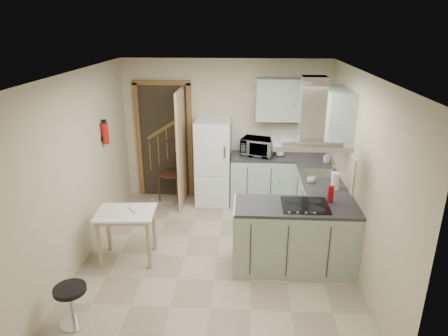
# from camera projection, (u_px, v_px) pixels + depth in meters

# --- Properties ---
(floor) EXTENTS (4.20, 4.20, 0.00)m
(floor) POSITION_uv_depth(u_px,v_px,m) (217.00, 256.00, 5.55)
(floor) COLOR #B1A589
(floor) RESTS_ON ground
(ceiling) EXTENTS (4.20, 4.20, 0.00)m
(ceiling) POSITION_uv_depth(u_px,v_px,m) (216.00, 73.00, 4.69)
(ceiling) COLOR silver
(ceiling) RESTS_ON back_wall
(back_wall) EXTENTS (3.60, 0.00, 3.60)m
(back_wall) POSITION_uv_depth(u_px,v_px,m) (225.00, 131.00, 7.09)
(back_wall) COLOR #C2B697
(back_wall) RESTS_ON floor
(left_wall) EXTENTS (0.00, 4.20, 4.20)m
(left_wall) POSITION_uv_depth(u_px,v_px,m) (80.00, 170.00, 5.21)
(left_wall) COLOR #C2B697
(left_wall) RESTS_ON floor
(right_wall) EXTENTS (0.00, 4.20, 4.20)m
(right_wall) POSITION_uv_depth(u_px,v_px,m) (359.00, 176.00, 5.02)
(right_wall) COLOR #C2B697
(right_wall) RESTS_ON floor
(doorway) EXTENTS (1.10, 0.12, 2.10)m
(doorway) POSITION_uv_depth(u_px,v_px,m) (164.00, 141.00, 7.19)
(doorway) COLOR brown
(doorway) RESTS_ON floor
(fridge) EXTENTS (0.60, 0.60, 1.50)m
(fridge) POSITION_uv_depth(u_px,v_px,m) (213.00, 163.00, 6.99)
(fridge) COLOR white
(fridge) RESTS_ON floor
(counter_back) EXTENTS (1.08, 0.60, 0.90)m
(counter_back) POSITION_uv_depth(u_px,v_px,m) (262.00, 180.00, 7.04)
(counter_back) COLOR #9EB2A0
(counter_back) RESTS_ON floor
(counter_right) EXTENTS (0.60, 1.95, 0.90)m
(counter_right) POSITION_uv_depth(u_px,v_px,m) (316.00, 196.00, 6.37)
(counter_right) COLOR #9EB2A0
(counter_right) RESTS_ON floor
(splashback) EXTENTS (1.68, 0.02, 0.50)m
(splashback) POSITION_uv_depth(u_px,v_px,m) (280.00, 137.00, 7.06)
(splashback) COLOR beige
(splashback) RESTS_ON counter_back
(wall_cabinet_back) EXTENTS (0.85, 0.35, 0.70)m
(wall_cabinet_back) POSITION_uv_depth(u_px,v_px,m) (282.00, 99.00, 6.66)
(wall_cabinet_back) COLOR #9EB2A0
(wall_cabinet_back) RESTS_ON back_wall
(wall_cabinet_right) EXTENTS (0.35, 0.90, 0.70)m
(wall_cabinet_right) POSITION_uv_depth(u_px,v_px,m) (336.00, 114.00, 5.62)
(wall_cabinet_right) COLOR #9EB2A0
(wall_cabinet_right) RESTS_ON right_wall
(peninsula) EXTENTS (1.55, 0.65, 0.90)m
(peninsula) POSITION_uv_depth(u_px,v_px,m) (295.00, 237.00, 5.17)
(peninsula) COLOR #9EB2A0
(peninsula) RESTS_ON floor
(hob) EXTENTS (0.58, 0.50, 0.01)m
(hob) POSITION_uv_depth(u_px,v_px,m) (305.00, 205.00, 5.01)
(hob) COLOR black
(hob) RESTS_ON peninsula
(extractor_hood) EXTENTS (0.90, 0.55, 0.10)m
(extractor_hood) POSITION_uv_depth(u_px,v_px,m) (310.00, 143.00, 4.73)
(extractor_hood) COLOR silver
(extractor_hood) RESTS_ON ceiling
(sink) EXTENTS (0.45, 0.40, 0.01)m
(sink) POSITION_uv_depth(u_px,v_px,m) (320.00, 174.00, 6.05)
(sink) COLOR silver
(sink) RESTS_ON counter_right
(fire_extinguisher) EXTENTS (0.10, 0.10, 0.32)m
(fire_extinguisher) POSITION_uv_depth(u_px,v_px,m) (105.00, 133.00, 5.97)
(fire_extinguisher) COLOR #B2140F
(fire_extinguisher) RESTS_ON left_wall
(drop_leaf_table) EXTENTS (0.80, 0.62, 0.71)m
(drop_leaf_table) POSITION_uv_depth(u_px,v_px,m) (128.00, 236.00, 5.38)
(drop_leaf_table) COLOR tan
(drop_leaf_table) RESTS_ON floor
(bentwood_chair) EXTENTS (0.52, 0.52, 0.99)m
(bentwood_chair) POSITION_uv_depth(u_px,v_px,m) (171.00, 174.00, 7.20)
(bentwood_chair) COLOR #432916
(bentwood_chair) RESTS_ON floor
(stool) EXTENTS (0.37, 0.37, 0.46)m
(stool) POSITION_uv_depth(u_px,v_px,m) (72.00, 305.00, 4.25)
(stool) COLOR black
(stool) RESTS_ON floor
(microwave) EXTENTS (0.63, 0.51, 0.30)m
(microwave) POSITION_uv_depth(u_px,v_px,m) (258.00, 147.00, 6.86)
(microwave) COLOR black
(microwave) RESTS_ON counter_back
(kettle) EXTENTS (0.18, 0.18, 0.22)m
(kettle) POSITION_uv_depth(u_px,v_px,m) (280.00, 150.00, 6.84)
(kettle) COLOR silver
(kettle) RESTS_ON counter_back
(cereal_box) EXTENTS (0.08, 0.18, 0.27)m
(cereal_box) POSITION_uv_depth(u_px,v_px,m) (272.00, 146.00, 6.94)
(cereal_box) COLOR #EE541C
(cereal_box) RESTS_ON counter_back
(soap_bottle) EXTENTS (0.10, 0.10, 0.17)m
(soap_bottle) POSITION_uv_depth(u_px,v_px,m) (327.00, 157.00, 6.52)
(soap_bottle) COLOR #ACADB8
(soap_bottle) RESTS_ON counter_right
(paper_towel) EXTENTS (0.13, 0.13, 0.26)m
(paper_towel) POSITION_uv_depth(u_px,v_px,m) (335.00, 181.00, 5.45)
(paper_towel) COLOR white
(paper_towel) RESTS_ON counter_right
(cup) EXTENTS (0.14, 0.14, 0.09)m
(cup) POSITION_uv_depth(u_px,v_px,m) (311.00, 180.00, 5.70)
(cup) COLOR white
(cup) RESTS_ON counter_right
(red_bottle) EXTENTS (0.09, 0.09, 0.22)m
(red_bottle) POSITION_uv_depth(u_px,v_px,m) (331.00, 194.00, 5.07)
(red_bottle) COLOR #A60E15
(red_bottle) RESTS_ON peninsula
(book) EXTENTS (0.24, 0.25, 0.09)m
(book) POSITION_uv_depth(u_px,v_px,m) (131.00, 208.00, 5.27)
(book) COLOR #9B3433
(book) RESTS_ON drop_leaf_table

